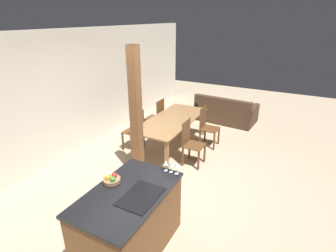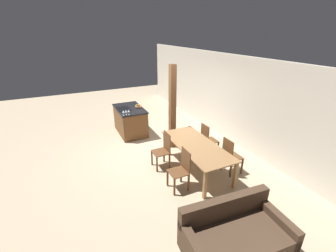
% 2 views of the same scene
% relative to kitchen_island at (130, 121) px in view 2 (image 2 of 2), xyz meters
% --- Properties ---
extents(ground_plane, '(16.00, 16.00, 0.00)m').
position_rel_kitchen_island_xyz_m(ground_plane, '(1.43, 0.30, -0.46)').
color(ground_plane, tan).
extents(wall_back, '(11.20, 0.08, 2.70)m').
position_rel_kitchen_island_xyz_m(wall_back, '(1.43, 2.83, 0.89)').
color(wall_back, silver).
rests_on(wall_back, ground_plane).
extents(kitchen_island, '(1.42, 0.87, 0.93)m').
position_rel_kitchen_island_xyz_m(kitchen_island, '(0.00, 0.00, 0.00)').
color(kitchen_island, brown).
rests_on(kitchen_island, ground_plane).
extents(fruit_bowl, '(0.23, 0.23, 0.11)m').
position_rel_kitchen_island_xyz_m(fruit_bowl, '(0.07, 0.29, 0.50)').
color(fruit_bowl, '#99704C').
rests_on(fruit_bowl, kitchen_island).
extents(wine_glass_near, '(0.07, 0.07, 0.17)m').
position_rel_kitchen_island_xyz_m(wine_glass_near, '(0.64, -0.36, 0.59)').
color(wine_glass_near, silver).
rests_on(wine_glass_near, kitchen_island).
extents(wine_glass_middle, '(0.07, 0.07, 0.17)m').
position_rel_kitchen_island_xyz_m(wine_glass_middle, '(0.64, -0.28, 0.59)').
color(wine_glass_middle, silver).
rests_on(wine_glass_middle, kitchen_island).
extents(wine_glass_far, '(0.07, 0.07, 0.17)m').
position_rel_kitchen_island_xyz_m(wine_glass_far, '(0.64, -0.20, 0.59)').
color(wine_glass_far, silver).
rests_on(wine_glass_far, kitchen_island).
extents(dining_table, '(2.19, 0.94, 0.72)m').
position_rel_kitchen_island_xyz_m(dining_table, '(2.92, 0.86, 0.18)').
color(dining_table, olive).
rests_on(dining_table, ground_plane).
extents(dining_chair_near_left, '(0.40, 0.40, 0.96)m').
position_rel_kitchen_island_xyz_m(dining_chair_near_left, '(2.43, 0.17, 0.04)').
color(dining_chair_near_left, brown).
rests_on(dining_chair_near_left, ground_plane).
extents(dining_chair_near_right, '(0.40, 0.40, 0.96)m').
position_rel_kitchen_island_xyz_m(dining_chair_near_right, '(3.42, 0.17, 0.04)').
color(dining_chair_near_right, brown).
rests_on(dining_chair_near_right, ground_plane).
extents(dining_chair_far_left, '(0.40, 0.40, 0.96)m').
position_rel_kitchen_island_xyz_m(dining_chair_far_left, '(2.43, 1.56, 0.04)').
color(dining_chair_far_left, brown).
rests_on(dining_chair_far_left, ground_plane).
extents(dining_chair_far_right, '(0.40, 0.40, 0.96)m').
position_rel_kitchen_island_xyz_m(dining_chair_far_right, '(3.42, 1.56, 0.04)').
color(dining_chair_far_right, brown).
rests_on(dining_chair_far_right, ground_plane).
extents(couch, '(1.07, 1.76, 0.79)m').
position_rel_kitchen_island_xyz_m(couch, '(5.20, 0.21, -0.20)').
color(couch, '#473323').
rests_on(couch, ground_plane).
extents(timber_post, '(0.17, 0.17, 2.50)m').
position_rel_kitchen_island_xyz_m(timber_post, '(1.52, 0.88, 0.79)').
color(timber_post, brown).
rests_on(timber_post, ground_plane).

